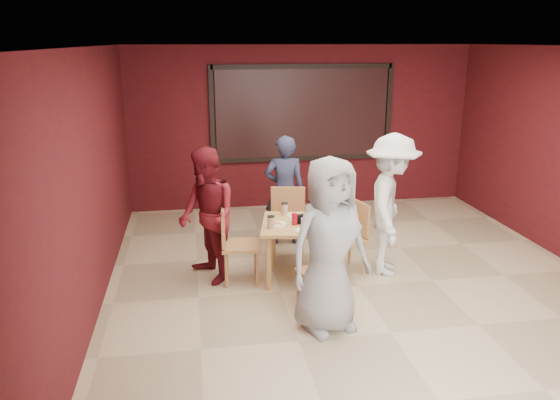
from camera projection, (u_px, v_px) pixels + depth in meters
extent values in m
plane|color=#C3AF87|center=(358.00, 286.00, 6.62)|extent=(7.00, 7.00, 0.00)
cube|color=black|center=(303.00, 113.00, 9.42)|extent=(3.00, 0.02, 1.50)
cube|color=tan|center=(300.00, 225.00, 6.66)|extent=(1.08, 1.08, 0.04)
cylinder|color=tan|center=(272.00, 241.00, 7.12)|extent=(0.07, 0.07, 0.68)
cylinder|color=tan|center=(328.00, 242.00, 7.10)|extent=(0.07, 0.07, 0.68)
cylinder|color=tan|center=(269.00, 263.00, 6.42)|extent=(0.07, 0.07, 0.68)
cylinder|color=tan|center=(331.00, 264.00, 6.40)|extent=(0.07, 0.07, 0.68)
cylinder|color=white|center=(305.00, 230.00, 6.38)|extent=(0.23, 0.23, 0.01)
cone|color=#D7934C|center=(305.00, 229.00, 6.37)|extent=(0.21, 0.21, 0.02)
cylinder|color=beige|center=(317.00, 227.00, 6.29)|extent=(0.09, 0.09, 0.14)
cylinder|color=black|center=(317.00, 221.00, 6.27)|extent=(0.09, 0.09, 0.01)
cylinder|color=white|center=(296.00, 215.00, 6.92)|extent=(0.23, 0.23, 0.01)
cone|color=#D7934C|center=(296.00, 214.00, 6.92)|extent=(0.21, 0.21, 0.02)
cylinder|color=beige|center=(285.00, 209.00, 6.97)|extent=(0.09, 0.09, 0.14)
cylinder|color=black|center=(285.00, 203.00, 6.95)|extent=(0.09, 0.09, 0.01)
cylinder|color=white|center=(277.00, 224.00, 6.61)|extent=(0.23, 0.23, 0.01)
cone|color=#D7934C|center=(277.00, 223.00, 6.60)|extent=(0.21, 0.21, 0.02)
cylinder|color=beige|center=(271.00, 223.00, 6.45)|extent=(0.09, 0.09, 0.14)
cylinder|color=black|center=(271.00, 216.00, 6.43)|extent=(0.09, 0.09, 0.01)
cylinder|color=white|center=(323.00, 221.00, 6.70)|extent=(0.23, 0.23, 0.01)
cone|color=#D7934C|center=(323.00, 220.00, 6.69)|extent=(0.21, 0.21, 0.02)
cylinder|color=beige|center=(328.00, 213.00, 6.81)|extent=(0.09, 0.09, 0.14)
cylinder|color=black|center=(328.00, 207.00, 6.79)|extent=(0.09, 0.09, 0.01)
cylinder|color=silver|center=(307.00, 220.00, 6.62)|extent=(0.06, 0.06, 0.10)
cylinder|color=silver|center=(303.00, 222.00, 6.57)|extent=(0.05, 0.05, 0.08)
cylinder|color=#A20B1E|center=(295.00, 219.00, 6.57)|extent=(0.07, 0.07, 0.15)
cube|color=black|center=(300.00, 219.00, 6.63)|extent=(0.13, 0.10, 0.11)
cube|color=#A87E41|center=(317.00, 272.00, 6.06)|extent=(0.48, 0.48, 0.04)
cylinder|color=#A87E41|center=(321.00, 281.00, 6.32)|extent=(0.03, 0.03, 0.37)
cylinder|color=#A87E41|center=(298.00, 286.00, 6.18)|extent=(0.03, 0.03, 0.37)
cylinder|color=#A87E41|center=(336.00, 291.00, 6.05)|extent=(0.03, 0.03, 0.37)
cylinder|color=#A87E41|center=(312.00, 297.00, 5.92)|extent=(0.03, 0.03, 0.37)
cube|color=#A87E41|center=(326.00, 259.00, 5.85)|extent=(0.37, 0.14, 0.36)
cube|color=#A87E41|center=(288.00, 226.00, 7.31)|extent=(0.54, 0.54, 0.04)
cylinder|color=#A87E41|center=(273.00, 248.00, 7.20)|extent=(0.04, 0.04, 0.45)
cylinder|color=#A87E41|center=(302.00, 248.00, 7.20)|extent=(0.04, 0.04, 0.45)
cylinder|color=#A87E41|center=(274.00, 238.00, 7.56)|extent=(0.04, 0.04, 0.45)
cylinder|color=#A87E41|center=(301.00, 238.00, 7.55)|extent=(0.04, 0.04, 0.45)
cube|color=#A87E41|center=(288.00, 203.00, 7.44)|extent=(0.46, 0.12, 0.44)
cube|color=#A87E41|center=(241.00, 246.00, 6.63)|extent=(0.49, 0.49, 0.04)
cylinder|color=#A87E41|center=(257.00, 270.00, 6.53)|extent=(0.04, 0.04, 0.45)
cylinder|color=#A87E41|center=(256.00, 258.00, 6.89)|extent=(0.04, 0.04, 0.45)
cylinder|color=#A87E41|center=(226.00, 271.00, 6.50)|extent=(0.04, 0.04, 0.45)
cylinder|color=#A87E41|center=(227.00, 259.00, 6.86)|extent=(0.04, 0.04, 0.45)
cube|color=#A87E41|center=(223.00, 226.00, 6.54)|extent=(0.07, 0.46, 0.43)
cube|color=#A87E41|center=(345.00, 238.00, 6.91)|extent=(0.53, 0.53, 0.04)
cylinder|color=#A87E41|center=(326.00, 253.00, 7.07)|extent=(0.04, 0.04, 0.43)
cylinder|color=#A87E41|center=(339.00, 263.00, 6.75)|extent=(0.04, 0.04, 0.43)
cylinder|color=#A87E41|center=(350.00, 249.00, 7.20)|extent=(0.04, 0.04, 0.43)
cylinder|color=#A87E41|center=(364.00, 259.00, 6.88)|extent=(0.04, 0.04, 0.43)
cube|color=#A87E41|center=(360.00, 218.00, 6.91)|extent=(0.14, 0.44, 0.42)
imported|color=gray|center=(329.00, 246.00, 5.42)|extent=(1.02, 0.83, 1.81)
imported|color=#2B314D|center=(285.00, 190.00, 7.82)|extent=(0.61, 0.43, 1.59)
imported|color=maroon|center=(207.00, 216.00, 6.57)|extent=(0.88, 0.98, 1.66)
imported|color=silver|center=(391.00, 205.00, 6.78)|extent=(1.04, 1.32, 1.79)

